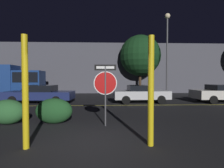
% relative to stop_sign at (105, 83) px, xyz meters
% --- Properties ---
extents(ground_plane, '(260.00, 260.00, 0.00)m').
position_rel_stop_sign_xyz_m(ground_plane, '(-0.48, -1.84, -1.64)').
color(ground_plane, black).
extents(road_center_stripe, '(42.99, 0.12, 0.01)m').
position_rel_stop_sign_xyz_m(road_center_stripe, '(-0.48, 5.04, -1.64)').
color(road_center_stripe, gold).
rests_on(road_center_stripe, ground_plane).
extents(stop_sign, '(0.89, 0.06, 2.35)m').
position_rel_stop_sign_xyz_m(stop_sign, '(0.00, 0.00, 0.00)').
color(stop_sign, '#4C4C51').
rests_on(stop_sign, ground_plane).
extents(yellow_pole_left, '(0.16, 0.16, 2.95)m').
position_rel_stop_sign_xyz_m(yellow_pole_left, '(-2.07, -2.08, -0.16)').
color(yellow_pole_left, yellow).
rests_on(yellow_pole_left, ground_plane).
extents(yellow_pole_right, '(0.16, 0.16, 2.98)m').
position_rel_stop_sign_xyz_m(yellow_pole_right, '(1.22, -2.01, -0.15)').
color(yellow_pole_right, yellow).
rests_on(yellow_pole_right, ground_plane).
extents(hedge_bush_1, '(1.38, 0.90, 0.99)m').
position_rel_stop_sign_xyz_m(hedge_bush_1, '(-3.89, 0.41, -1.15)').
color(hedge_bush_1, '#2D6633').
rests_on(hedge_bush_1, ground_plane).
extents(hedge_bush_2, '(1.47, 0.80, 1.02)m').
position_rel_stop_sign_xyz_m(hedge_bush_2, '(-2.07, 0.45, -1.13)').
color(hedge_bush_2, '#1E4C23').
rests_on(hedge_bush_2, ground_plane).
extents(passing_car_2, '(5.06, 2.13, 1.32)m').
position_rel_stop_sign_xyz_m(passing_car_2, '(-4.80, 6.35, -0.96)').
color(passing_car_2, navy).
rests_on(passing_car_2, ground_plane).
extents(passing_car_3, '(4.23, 2.02, 1.30)m').
position_rel_stop_sign_xyz_m(passing_car_3, '(2.67, 6.35, -0.97)').
color(passing_car_3, silver).
rests_on(passing_car_3, ground_plane).
extents(passing_car_4, '(4.77, 2.04, 1.34)m').
position_rel_stop_sign_xyz_m(passing_car_4, '(9.04, 6.26, -0.94)').
color(passing_car_4, silver).
rests_on(passing_car_4, ground_plane).
extents(delivery_truck, '(6.74, 2.67, 3.08)m').
position_rel_stop_sign_xyz_m(delivery_truck, '(-9.45, 10.73, 0.02)').
color(delivery_truck, navy).
rests_on(delivery_truck, ground_plane).
extents(street_lamp, '(0.54, 0.54, 8.36)m').
position_rel_stop_sign_xyz_m(street_lamp, '(6.29, 10.89, 4.12)').
color(street_lamp, '#4C4C51').
rests_on(street_lamp, ground_plane).
extents(tree_1, '(4.73, 4.73, 6.81)m').
position_rel_stop_sign_xyz_m(tree_1, '(4.08, 13.57, 2.80)').
color(tree_1, '#422D1E').
rests_on(tree_1, ground_plane).
extents(building_backdrop, '(36.98, 3.18, 6.10)m').
position_rel_stop_sign_xyz_m(building_backdrop, '(-0.07, 16.07, 1.41)').
color(building_backdrop, '#4C4C56').
rests_on(building_backdrop, ground_plane).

